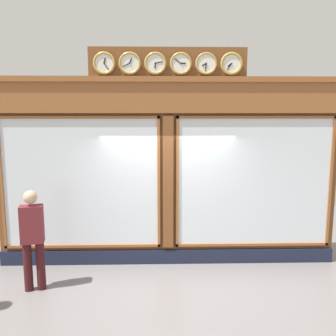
{
  "coord_description": "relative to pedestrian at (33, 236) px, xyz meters",
  "views": [
    {
      "loc": [
        0.17,
        6.61,
        2.9
      ],
      "look_at": [
        0.0,
        0.0,
        1.89
      ],
      "focal_mm": 37.88,
      "sensor_mm": 36.0,
      "label": 1
    }
  ],
  "objects": [
    {
      "name": "pedestrian",
      "position": [
        0.0,
        0.0,
        0.0
      ],
      "size": [
        0.4,
        0.29,
        1.69
      ],
      "color": "#3A1316",
      "rests_on": "ground_plane"
    },
    {
      "name": "shop_facade",
      "position": [
        -2.24,
        -1.14,
        0.89
      ],
      "size": [
        6.61,
        0.42,
        4.09
      ],
      "color": "brown",
      "rests_on": "ground_plane"
    }
  ]
}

